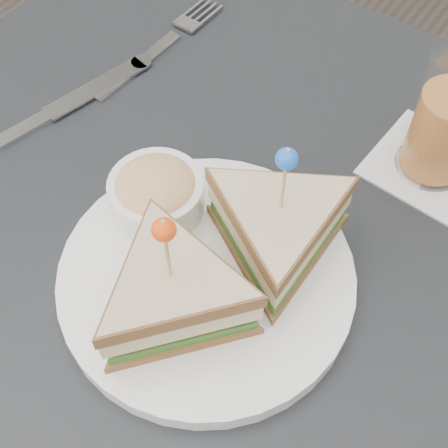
% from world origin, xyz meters
% --- Properties ---
extents(table, '(0.80, 0.80, 0.75)m').
position_xyz_m(table, '(0.00, 0.00, 0.67)').
color(table, black).
rests_on(table, ground).
extents(plate_meal, '(0.32, 0.32, 0.15)m').
position_xyz_m(plate_meal, '(0.02, -0.02, 0.79)').
color(plate_meal, white).
rests_on(plate_meal, table).
extents(cutlery_fork, '(0.03, 0.21, 0.01)m').
position_xyz_m(cutlery_fork, '(-0.21, 0.21, 0.75)').
color(cutlery_fork, silver).
rests_on(cutlery_fork, table).
extents(cutlery_knife, '(0.07, 0.22, 0.01)m').
position_xyz_m(cutlery_knife, '(-0.24, 0.05, 0.75)').
color(cutlery_knife, silver).
rests_on(cutlery_knife, table).
extents(drink_set, '(0.12, 0.12, 0.14)m').
position_xyz_m(drink_set, '(0.12, 0.21, 0.81)').
color(drink_set, white).
rests_on(drink_set, table).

